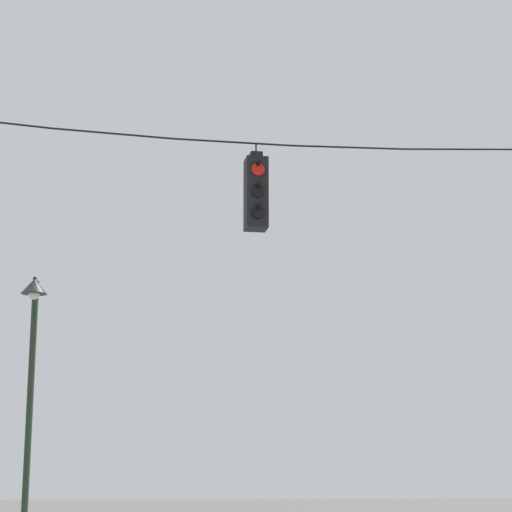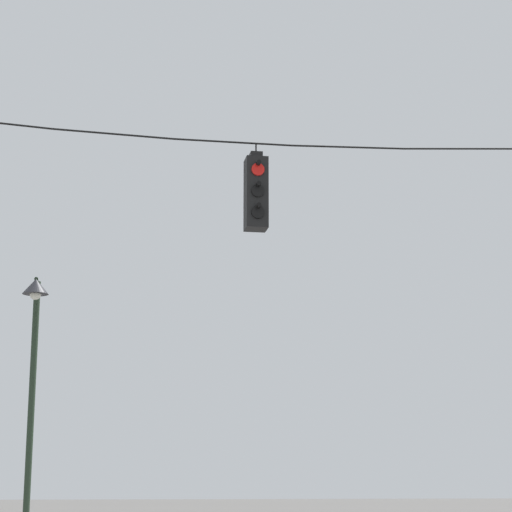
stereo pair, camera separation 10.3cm
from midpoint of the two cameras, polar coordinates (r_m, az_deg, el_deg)
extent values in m
cylinder|color=black|center=(15.54, -8.28, 6.93)|extent=(1.85, 0.03, 0.08)
cylinder|color=black|center=(15.68, -1.48, 6.52)|extent=(1.85, 0.03, 0.03)
cylinder|color=black|center=(16.04, 5.10, 6.21)|extent=(1.85, 0.03, 0.08)
cylinder|color=black|center=(16.63, 11.30, 6.01)|extent=(1.85, 0.03, 0.13)
cube|color=black|center=(15.48, -0.19, 3.56)|extent=(0.34, 0.34, 1.14)
cube|color=black|center=(15.66, -0.19, 5.74)|extent=(0.19, 0.19, 0.10)
cylinder|color=black|center=(15.70, -0.19, 6.17)|extent=(0.02, 0.02, 0.15)
cylinder|color=red|center=(15.40, -0.07, 4.98)|extent=(0.20, 0.03, 0.20)
cylinder|color=black|center=(15.39, -0.05, 5.34)|extent=(0.07, 0.12, 0.07)
cylinder|color=black|center=(15.30, -0.07, 3.76)|extent=(0.20, 0.03, 0.20)
cylinder|color=black|center=(15.29, -0.05, 4.13)|extent=(0.07, 0.12, 0.07)
cylinder|color=black|center=(15.21, -0.08, 2.52)|extent=(0.20, 0.03, 0.20)
cylinder|color=black|center=(15.19, -0.05, 2.90)|extent=(0.07, 0.12, 0.07)
cylinder|color=#233323|center=(18.63, -13.02, -9.45)|extent=(0.12, 0.12, 5.31)
cylinder|color=#233323|center=(18.70, -12.65, -1.42)|extent=(0.07, 0.52, 0.07)
cone|color=#232328|center=(18.42, -12.71, -1.69)|extent=(0.47, 0.47, 0.28)
sphere|color=silver|center=(18.40, -12.73, -2.12)|extent=(0.21, 0.21, 0.21)
camera|label=1|loc=(0.05, -90.19, 0.04)|focal=70.00mm
camera|label=2|loc=(0.05, 89.81, -0.04)|focal=70.00mm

